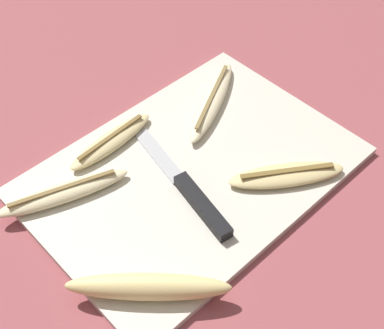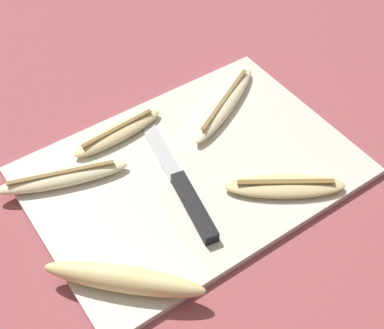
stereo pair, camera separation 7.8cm
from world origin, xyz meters
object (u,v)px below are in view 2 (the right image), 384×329
(banana_cream_curved, at_px, (62,177))
(banana_mellow_near, at_px, (118,133))
(knife, at_px, (188,197))
(banana_spotted_left, at_px, (285,186))
(banana_golden_short, at_px, (124,279))
(banana_bright_far, at_px, (224,103))

(banana_cream_curved, xyz_separation_m, banana_mellow_near, (0.11, 0.03, -0.00))
(knife, height_order, banana_spotted_left, banana_spotted_left)
(banana_spotted_left, xyz_separation_m, banana_mellow_near, (-0.14, 0.23, 0.00))
(banana_cream_curved, height_order, banana_golden_short, banana_golden_short)
(knife, xyz_separation_m, banana_bright_far, (0.16, 0.12, 0.00))
(banana_spotted_left, distance_m, banana_cream_curved, 0.32)
(banana_cream_curved, bearing_deg, banana_golden_short, -93.01)
(banana_spotted_left, height_order, banana_bright_far, banana_bright_far)
(banana_spotted_left, distance_m, banana_bright_far, 0.19)
(banana_golden_short, bearing_deg, banana_mellow_near, 62.29)
(knife, distance_m, banana_spotted_left, 0.14)
(banana_bright_far, bearing_deg, banana_golden_short, -147.48)
(banana_golden_short, bearing_deg, banana_bright_far, 32.52)
(banana_spotted_left, height_order, banana_golden_short, banana_golden_short)
(knife, height_order, banana_cream_curved, banana_cream_curved)
(banana_mellow_near, distance_m, banana_golden_short, 0.26)
(knife, height_order, banana_golden_short, banana_golden_short)
(knife, distance_m, banana_mellow_near, 0.17)
(banana_mellow_near, bearing_deg, knife, -83.42)
(banana_mellow_near, height_order, banana_golden_short, banana_golden_short)
(banana_bright_far, height_order, banana_golden_short, banana_golden_short)
(banana_cream_curved, relative_size, banana_mellow_near, 1.20)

